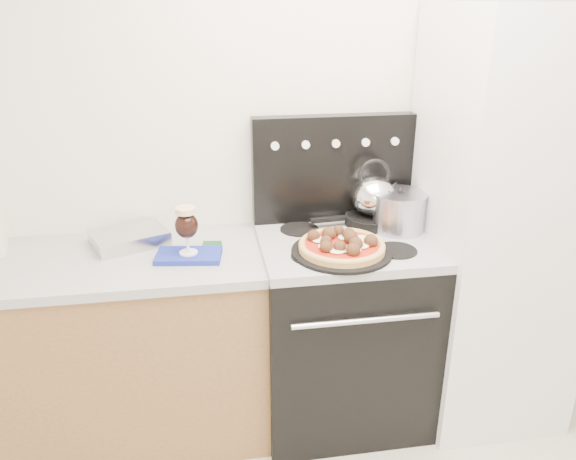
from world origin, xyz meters
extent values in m
cube|color=silver|center=(0.00, 1.50, 1.25)|extent=(3.50, 0.01, 2.50)
cube|color=brown|center=(-1.02, 1.20, 0.43)|extent=(1.45, 0.60, 0.86)
cube|color=#ACACAC|center=(-1.02, 1.20, 0.88)|extent=(1.48, 0.63, 0.04)
cube|color=black|center=(0.08, 1.18, 0.44)|extent=(0.76, 0.65, 0.88)
cube|color=#ADADB2|center=(0.08, 1.18, 0.90)|extent=(0.76, 0.65, 0.04)
cube|color=black|center=(0.08, 1.45, 1.17)|extent=(0.76, 0.08, 0.50)
cube|color=silver|center=(0.78, 1.15, 0.95)|extent=(0.64, 0.68, 1.90)
cube|color=silver|center=(-0.86, 1.33, 0.93)|extent=(0.37, 0.33, 0.06)
cube|color=navy|center=(-0.61, 1.14, 0.91)|extent=(0.29, 0.19, 0.02)
cylinder|color=black|center=(0.03, 1.04, 0.93)|extent=(0.49, 0.49, 0.01)
cylinder|color=black|center=(0.25, 1.34, 0.94)|extent=(0.27, 0.27, 0.04)
cylinder|color=#B2B0C0|center=(0.35, 1.25, 1.01)|extent=(0.24, 0.24, 0.17)
camera|label=1|loc=(-0.54, -1.04, 1.90)|focal=35.00mm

